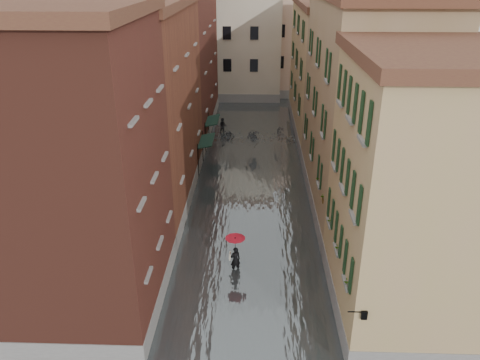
# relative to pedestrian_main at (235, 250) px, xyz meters

# --- Properties ---
(ground) EXTENTS (120.00, 120.00, 0.00)m
(ground) POSITION_rel_pedestrian_main_xyz_m (0.69, -0.64, -1.34)
(ground) COLOR #58585A
(ground) RESTS_ON ground
(floodwater) EXTENTS (10.00, 60.00, 0.20)m
(floodwater) POSITION_rel_pedestrian_main_xyz_m (0.69, 12.36, -1.24)
(floodwater) COLOR #4D5456
(floodwater) RESTS_ON ground
(building_left_near) EXTENTS (6.00, 8.00, 13.00)m
(building_left_near) POSITION_rel_pedestrian_main_xyz_m (-6.31, -2.64, 5.16)
(building_left_near) COLOR brown
(building_left_near) RESTS_ON ground
(building_left_mid) EXTENTS (6.00, 14.00, 12.50)m
(building_left_mid) POSITION_rel_pedestrian_main_xyz_m (-6.31, 8.36, 4.91)
(building_left_mid) COLOR brown
(building_left_mid) RESTS_ON ground
(building_left_far) EXTENTS (6.00, 16.00, 14.00)m
(building_left_far) POSITION_rel_pedestrian_main_xyz_m (-6.31, 23.36, 5.66)
(building_left_far) COLOR brown
(building_left_far) RESTS_ON ground
(building_right_near) EXTENTS (6.00, 8.00, 11.50)m
(building_right_near) POSITION_rel_pedestrian_main_xyz_m (7.69, -2.64, 4.41)
(building_right_near) COLOR tan
(building_right_near) RESTS_ON ground
(building_right_mid) EXTENTS (6.00, 14.00, 13.00)m
(building_right_mid) POSITION_rel_pedestrian_main_xyz_m (7.69, 8.36, 5.16)
(building_right_mid) COLOR #94775A
(building_right_mid) RESTS_ON ground
(building_right_far) EXTENTS (6.00, 16.00, 11.50)m
(building_right_far) POSITION_rel_pedestrian_main_xyz_m (7.69, 23.36, 4.41)
(building_right_far) COLOR tan
(building_right_far) RESTS_ON ground
(building_end_cream) EXTENTS (12.00, 9.00, 13.00)m
(building_end_cream) POSITION_rel_pedestrian_main_xyz_m (-2.31, 37.36, 5.16)
(building_end_cream) COLOR beige
(building_end_cream) RESTS_ON ground
(building_end_pink) EXTENTS (10.00, 9.00, 12.00)m
(building_end_pink) POSITION_rel_pedestrian_main_xyz_m (6.69, 39.36, 4.66)
(building_end_pink) COLOR tan
(building_end_pink) RESTS_ON ground
(awning_near) EXTENTS (1.09, 3.10, 2.80)m
(awning_near) POSITION_rel_pedestrian_main_xyz_m (-2.80, 13.20, 1.12)
(awning_near) COLOR black
(awning_near) RESTS_ON ground
(awning_far) EXTENTS (1.09, 3.05, 2.80)m
(awning_far) POSITION_rel_pedestrian_main_xyz_m (-2.80, 18.36, 1.12)
(awning_far) COLOR black
(awning_far) RESTS_ON ground
(wall_lantern) EXTENTS (0.71, 0.22, 0.35)m
(wall_lantern) POSITION_rel_pedestrian_main_xyz_m (5.02, -6.64, 1.66)
(wall_lantern) COLOR black
(wall_lantern) RESTS_ON ground
(window_planters) EXTENTS (0.59, 10.68, 0.84)m
(window_planters) POSITION_rel_pedestrian_main_xyz_m (4.81, -0.21, 2.17)
(window_planters) COLOR brown
(window_planters) RESTS_ON ground
(pedestrian_main) EXTENTS (1.05, 1.05, 2.06)m
(pedestrian_main) POSITION_rel_pedestrian_main_xyz_m (0.00, 0.00, 0.00)
(pedestrian_main) COLOR black
(pedestrian_main) RESTS_ON ground
(pedestrian_far) EXTENTS (0.78, 0.62, 1.59)m
(pedestrian_far) POSITION_rel_pedestrian_main_xyz_m (-2.15, 22.05, -0.55)
(pedestrian_far) COLOR black
(pedestrian_far) RESTS_ON ground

